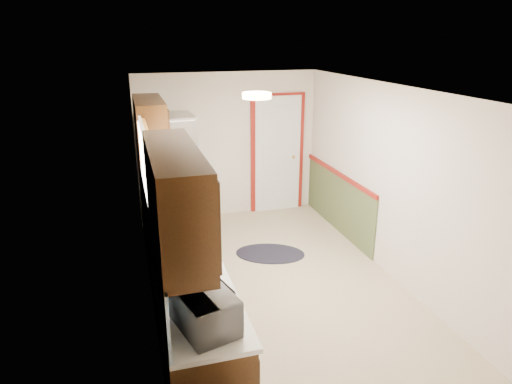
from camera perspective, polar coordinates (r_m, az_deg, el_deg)
room_shell at (r=5.32m, az=2.59°, el=-0.16°), size 3.20×5.20×2.52m
kitchen_run at (r=4.96m, az=-10.10°, el=-6.81°), size 0.63×4.00×2.20m
back_wall_trim at (r=7.72m, az=4.28°, el=3.53°), size 1.12×2.30×2.08m
ceiling_fixture at (r=4.78m, az=0.10°, el=11.96°), size 0.30×0.30×0.06m
microwave at (r=3.38m, az=-6.41°, el=-13.91°), size 0.43×0.60×0.36m
refrigerator at (r=7.13m, az=-10.63°, el=2.15°), size 0.80×0.78×1.83m
rug at (r=6.54m, az=1.77°, el=-7.69°), size 1.14×0.95×0.01m
cooktop at (r=5.87m, az=-10.92°, el=-1.21°), size 0.53×0.64×0.02m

